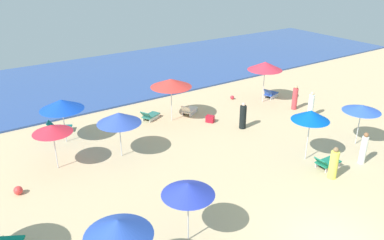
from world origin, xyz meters
name	(u,v)px	position (x,y,z in m)	size (l,w,h in m)	color
ocean	(92,79)	(0.00, 23.31, 0.06)	(60.00, 13.38, 0.12)	#325098
umbrella_0	(362,108)	(7.63, 4.59, 2.05)	(1.94, 1.94, 2.23)	silver
umbrella_1	(311,115)	(4.09, 4.97, 2.35)	(1.83, 1.83, 2.60)	silver
lounge_chair_1_0	(327,163)	(4.23, 3.81, 0.28)	(1.29, 0.68, 0.65)	silver
umbrella_2	(119,118)	(-3.34, 10.38, 2.08)	(2.18, 2.18, 2.36)	silver
umbrella_3	(265,66)	(7.89, 12.05, 2.54)	(2.31, 2.31, 2.81)	silver
lounge_chair_3_0	(271,94)	(8.94, 12.35, 0.27)	(1.32, 0.90, 0.73)	silver
umbrella_4	(171,83)	(1.09, 12.80, 2.40)	(2.45, 2.45, 2.64)	silver
lounge_chair_4_0	(150,116)	(0.05, 13.64, 0.26)	(1.42, 1.08, 0.69)	silver
lounge_chair_4_1	(189,110)	(2.53, 13.04, 0.26)	(1.42, 1.15, 0.70)	silver
umbrella_5	(188,189)	(-4.01, 3.29, 2.14)	(1.86, 1.86, 2.37)	silver
umbrella_7	(52,129)	(-6.37, 10.98, 2.04)	(1.83, 1.83, 2.23)	silver
umbrella_8	(61,104)	(-5.14, 13.55, 2.15)	(2.30, 2.30, 2.42)	silver
lounge_chair_8_0	(59,127)	(-5.07, 15.09, 0.23)	(1.45, 1.15, 0.61)	silver
umbrella_9	(118,228)	(-6.97, 2.33, 2.49)	(1.98, 1.98, 2.75)	silver
beachgoer_0	(334,164)	(3.72, 3.10, 0.72)	(0.54, 0.54, 1.56)	#F9F657
beachgoer_1	(243,117)	(3.92, 9.54, 0.73)	(0.55, 0.55, 1.59)	black
beachgoer_2	(295,98)	(8.67, 9.92, 0.76)	(0.34, 0.34, 1.62)	#DB4048
beachgoer_3	(364,149)	(6.03, 3.17, 0.77)	(0.33, 0.33, 1.63)	white
beachgoer_4	(311,105)	(8.57, 8.52, 0.76)	(0.44, 0.44, 1.63)	white
cooler_box_0	(210,119)	(2.88, 11.30, 0.20)	(0.47, 0.36, 0.40)	red
beach_ball_1	(18,190)	(-8.42, 9.70, 0.19)	(0.38, 0.38, 0.38)	#F03937
beach_ball_2	(232,97)	(6.50, 13.61, 0.14)	(0.27, 0.27, 0.27)	red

